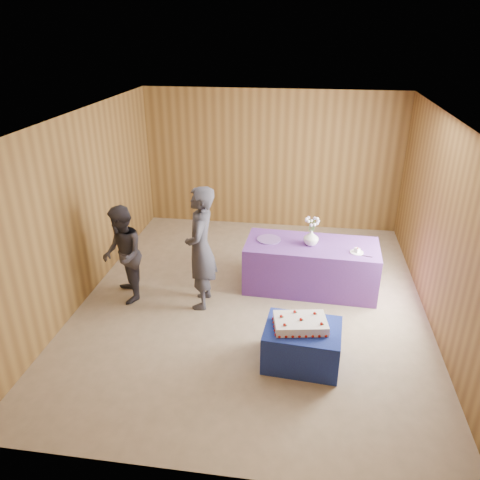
% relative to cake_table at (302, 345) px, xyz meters
% --- Properties ---
extents(ground, '(6.00, 6.00, 0.00)m').
position_rel_cake_table_xyz_m(ground, '(-0.76, 1.28, -0.25)').
color(ground, tan).
rests_on(ground, ground).
extents(room_shell, '(5.04, 6.04, 2.72)m').
position_rel_cake_table_xyz_m(room_shell, '(-0.76, 1.28, 1.55)').
color(room_shell, brown).
rests_on(room_shell, ground).
extents(cake_table, '(0.95, 0.77, 0.50)m').
position_rel_cake_table_xyz_m(cake_table, '(0.00, 0.00, 0.00)').
color(cake_table, '#1B3B96').
rests_on(cake_table, ground).
extents(serving_table, '(2.04, 0.99, 0.75)m').
position_rel_cake_table_xyz_m(serving_table, '(0.08, 1.82, 0.12)').
color(serving_table, '#64328A').
rests_on(serving_table, ground).
extents(sheet_cake, '(0.71, 0.54, 0.15)m').
position_rel_cake_table_xyz_m(sheet_cake, '(-0.04, 0.01, 0.31)').
color(sheet_cake, white).
rests_on(sheet_cake, cake_table).
extents(vase, '(0.29, 0.29, 0.24)m').
position_rel_cake_table_xyz_m(vase, '(0.06, 1.80, 0.62)').
color(vase, silver).
rests_on(vase, serving_table).
extents(flower_spray, '(0.22, 0.22, 0.17)m').
position_rel_cake_table_xyz_m(flower_spray, '(0.06, 1.80, 0.88)').
color(flower_spray, '#29662E').
rests_on(flower_spray, vase).
extents(platter, '(0.48, 0.48, 0.02)m').
position_rel_cake_table_xyz_m(platter, '(-0.58, 1.87, 0.51)').
color(platter, '#7450A0').
rests_on(platter, serving_table).
extents(plate, '(0.26, 0.26, 0.01)m').
position_rel_cake_table_xyz_m(plate, '(0.72, 1.62, 0.51)').
color(plate, white).
rests_on(plate, serving_table).
extents(cake_slice, '(0.09, 0.09, 0.08)m').
position_rel_cake_table_xyz_m(cake_slice, '(0.72, 1.62, 0.54)').
color(cake_slice, white).
rests_on(cake_slice, plate).
extents(knife, '(0.26, 0.08, 0.00)m').
position_rel_cake_table_xyz_m(knife, '(0.81, 1.53, 0.50)').
color(knife, '#B9B8BD').
rests_on(knife, serving_table).
extents(guest_left, '(0.47, 0.68, 1.81)m').
position_rel_cake_table_xyz_m(guest_left, '(-1.48, 1.12, 0.66)').
color(guest_left, '#33333C').
rests_on(guest_left, ground).
extents(guest_right, '(0.82, 0.89, 1.47)m').
position_rel_cake_table_xyz_m(guest_right, '(-2.63, 1.09, 0.48)').
color(guest_right, '#363540').
rests_on(guest_right, ground).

